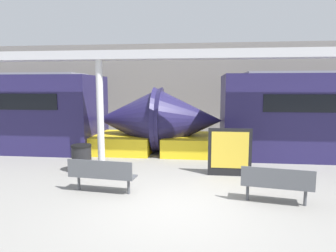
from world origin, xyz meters
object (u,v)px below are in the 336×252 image
object	(u,v)px
bench_near	(101,173)
support_column_near	(100,114)
bench_far	(277,183)
trash_bin	(82,159)
poster_board	(230,152)

from	to	relation	value
bench_near	support_column_near	world-z (taller)	support_column_near
bench_far	trash_bin	distance (m)	5.72
support_column_near	trash_bin	bearing A→B (deg)	-108.88
bench_near	poster_board	bearing A→B (deg)	35.52
bench_far	poster_board	xyz separation A→B (m)	(-0.86, 2.10, 0.22)
bench_near	trash_bin	world-z (taller)	trash_bin
bench_far	poster_board	distance (m)	2.28
bench_far	support_column_near	distance (m)	5.95
bench_far	trash_bin	bearing A→B (deg)	169.88
poster_board	trash_bin	bearing A→B (deg)	-178.05
trash_bin	support_column_near	bearing A→B (deg)	71.12
bench_near	trash_bin	bearing A→B (deg)	131.87
bench_near	poster_board	size ratio (longest dim) A/B	1.21
bench_near	bench_far	bearing A→B (deg)	2.75
bench_near	poster_board	xyz separation A→B (m)	(3.30, 1.86, 0.22)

